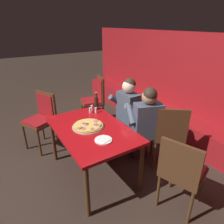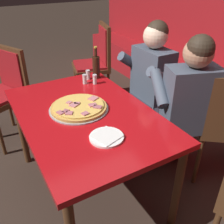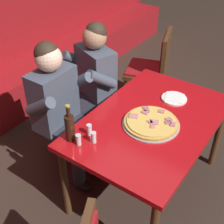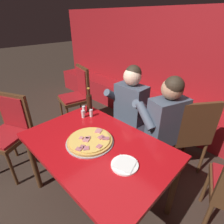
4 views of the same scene
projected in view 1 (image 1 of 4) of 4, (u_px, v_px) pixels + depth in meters
name	position (u px, v px, depth m)	size (l,w,h in m)	color
ground_plane	(94.00, 172.00, 2.98)	(24.00, 24.00, 0.00)	#33261E
booth_wall_panel	(198.00, 88.00, 3.64)	(6.80, 0.16, 1.90)	maroon
booth_bench	(181.00, 127.00, 3.79)	(6.46, 0.48, 0.46)	maroon
main_dining_table	(92.00, 133.00, 2.70)	(1.34, 0.88, 0.76)	#4C2D19
pizza	(88.00, 126.00, 2.69)	(0.43, 0.43, 0.05)	#9E9EA3
plate_white_paper	(103.00, 140.00, 2.39)	(0.21, 0.21, 0.02)	white
beer_bottle	(96.00, 103.00, 3.20)	(0.07, 0.07, 0.29)	black
shaker_red_pepper_flakes	(92.00, 108.00, 3.20)	(0.04, 0.04, 0.09)	silver
shaker_black_pepper	(96.00, 111.00, 3.10)	(0.04, 0.04, 0.09)	silver
shaker_parmesan	(90.00, 111.00, 3.10)	(0.04, 0.04, 0.09)	silver
diner_seated_blue_shirt	(124.00, 114.00, 3.22)	(0.53, 0.53, 1.27)	black
dining_chair_far_right	(42.00, 116.00, 3.41)	(0.59, 0.59, 0.98)	#4C2D19
dining_chair_side_aisle	(96.00, 97.00, 4.21)	(0.54, 0.54, 1.04)	#4C2D19
dining_chair_near_right	(182.00, 169.00, 2.19)	(0.56, 0.56, 0.97)	#4C2D19
dining_chair_by_booth	(169.00, 132.00, 2.92)	(0.62, 0.62, 1.00)	#4C2D19
diner_standing_companion	(145.00, 123.00, 2.91)	(0.62, 0.60, 1.27)	black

